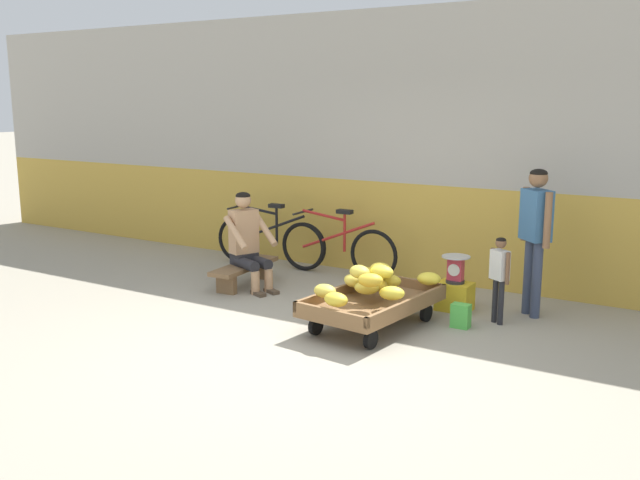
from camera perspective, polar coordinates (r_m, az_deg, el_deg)
The scene contains 13 objects.
ground_plane at distance 6.37m, azimuth -1.78°, elevation -9.06°, with size 80.00×80.00×0.00m, color gray.
back_wall at distance 8.76m, azimuth 9.54°, elevation 7.45°, with size 16.00×0.30×3.30m.
banana_cart at distance 6.97m, azimuth 4.28°, elevation -5.21°, with size 0.99×1.52×0.36m.
banana_pile at distance 6.95m, azimuth 4.17°, elevation -3.33°, with size 0.94×1.40×0.27m.
low_bench at distance 8.55m, azimuth -6.11°, elevation -2.40°, with size 0.39×1.12×0.27m.
vendor_seated at distance 8.40m, azimuth -5.86°, elevation -0.07°, with size 0.74×0.62×1.14m.
plastic_crate at distance 7.69m, azimuth 10.81°, elevation -4.49°, with size 0.36×0.28×0.30m.
weighing_scale at distance 7.61m, azimuth 10.89°, elevation -2.30°, with size 0.30×0.30×0.29m.
bicycle_near_left at distance 9.49m, azimuth -4.05°, elevation -0.04°, with size 1.66×0.48×0.86m.
bicycle_far_left at distance 8.99m, azimuth 1.40°, elevation -0.66°, with size 1.66×0.48×0.86m.
customer_adult at distance 7.51m, azimuth 17.00°, elevation 1.12°, with size 0.38×0.37×1.53m.
customer_child at distance 7.23m, azimuth 14.28°, elevation -2.42°, with size 0.24×0.19×0.88m.
shopping_bag at distance 7.13m, azimuth 11.29°, elevation -6.02°, with size 0.18×0.12×0.24m, color green.
Camera 1 is at (3.30, -4.98, 2.22)m, focal length 39.66 mm.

